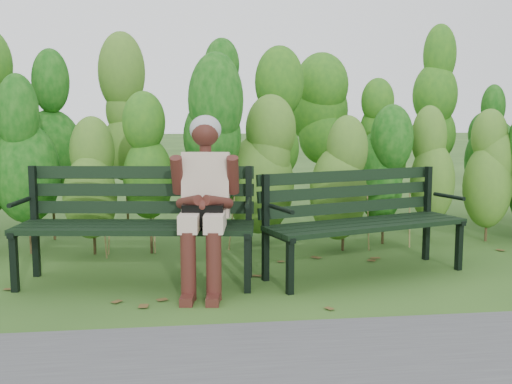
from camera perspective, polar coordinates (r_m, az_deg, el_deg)
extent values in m
plane|color=#2A4A1B|center=(5.11, 0.50, -8.87)|extent=(80.00, 80.00, 0.00)
cylinder|color=#47381E|center=(6.42, -20.46, -2.32)|extent=(0.03, 0.03, 0.80)
ellipsoid|color=#29661C|center=(6.35, -20.72, 3.38)|extent=(0.64, 0.64, 1.44)
cylinder|color=#47381E|center=(6.31, -15.05, -2.27)|extent=(0.03, 0.03, 0.80)
ellipsoid|color=#29661C|center=(6.24, -15.24, 3.53)|extent=(0.64, 0.64, 1.44)
cylinder|color=#47381E|center=(6.25, -9.48, -2.20)|extent=(0.03, 0.03, 0.80)
ellipsoid|color=#29661C|center=(6.18, -9.61, 3.66)|extent=(0.64, 0.64, 1.44)
cylinder|color=#47381E|center=(6.26, -3.87, -2.11)|extent=(0.03, 0.03, 0.80)
ellipsoid|color=#29661C|center=(6.19, -3.93, 3.75)|extent=(0.64, 0.64, 1.44)
cylinder|color=#47381E|center=(6.32, 1.67, -2.00)|extent=(0.03, 0.03, 0.80)
ellipsoid|color=#29661C|center=(6.25, 1.69, 3.80)|extent=(0.64, 0.64, 1.44)
cylinder|color=#47381E|center=(6.44, 7.06, -1.87)|extent=(0.03, 0.03, 0.80)
ellipsoid|color=#29661C|center=(6.37, 7.15, 3.82)|extent=(0.64, 0.64, 1.44)
cylinder|color=#47381E|center=(6.62, 12.20, -1.74)|extent=(0.03, 0.03, 0.80)
ellipsoid|color=#29661C|center=(6.55, 12.35, 3.80)|extent=(0.64, 0.64, 1.44)
cylinder|color=#47381E|center=(6.85, 17.03, -1.60)|extent=(0.03, 0.03, 0.80)
ellipsoid|color=#29661C|center=(6.78, 17.24, 3.75)|extent=(0.64, 0.64, 1.44)
cylinder|color=#47381E|center=(7.12, 21.53, -1.46)|extent=(0.03, 0.03, 0.80)
ellipsoid|color=#29661C|center=(7.05, 21.78, 3.69)|extent=(0.64, 0.64, 1.44)
cylinder|color=#47381E|center=(7.50, -22.85, 0.06)|extent=(0.04, 0.04, 1.10)
ellipsoid|color=#0B490E|center=(7.44, -23.19, 6.79)|extent=(0.70, 0.70, 1.98)
cylinder|color=#47381E|center=(7.33, -17.06, 0.16)|extent=(0.04, 0.04, 1.10)
ellipsoid|color=#0B490E|center=(7.27, -17.32, 7.05)|extent=(0.70, 0.70, 1.98)
cylinder|color=#47381E|center=(7.23, -11.06, 0.26)|extent=(0.04, 0.04, 1.10)
ellipsoid|color=#0B490E|center=(7.18, -11.23, 7.24)|extent=(0.70, 0.70, 1.98)
cylinder|color=#47381E|center=(7.22, -4.97, 0.36)|extent=(0.04, 0.04, 1.10)
ellipsoid|color=#0B490E|center=(7.17, -5.05, 7.36)|extent=(0.70, 0.70, 1.98)
cylinder|color=#47381E|center=(7.29, 1.07, 0.45)|extent=(0.04, 0.04, 1.10)
ellipsoid|color=#0B490E|center=(7.24, 1.09, 7.38)|extent=(0.70, 0.70, 1.98)
cylinder|color=#47381E|center=(7.44, 6.94, 0.54)|extent=(0.04, 0.04, 1.10)
ellipsoid|color=#0B490E|center=(7.39, 7.04, 7.33)|extent=(0.70, 0.70, 1.98)
cylinder|color=#47381E|center=(7.66, 12.51, 0.62)|extent=(0.04, 0.04, 1.10)
ellipsoid|color=#0B490E|center=(7.61, 12.70, 7.21)|extent=(0.70, 0.70, 1.98)
cylinder|color=#47381E|center=(7.96, 17.73, 0.68)|extent=(0.04, 0.04, 1.10)
ellipsoid|color=#0B490E|center=(7.91, 17.98, 7.03)|extent=(0.70, 0.70, 1.98)
cylinder|color=#47381E|center=(8.31, 22.54, 0.74)|extent=(0.04, 0.04, 1.10)
ellipsoid|color=#0B490E|center=(8.26, 22.84, 6.81)|extent=(0.70, 0.70, 1.98)
cube|color=brown|center=(4.79, -5.54, -9.99)|extent=(0.09, 0.07, 0.01)
cube|color=brown|center=(4.20, 9.57, -12.61)|extent=(0.11, 0.10, 0.01)
cube|color=brown|center=(5.41, -15.98, -8.22)|extent=(0.11, 0.09, 0.01)
cube|color=brown|center=(5.89, -0.51, -6.63)|extent=(0.11, 0.09, 0.01)
cube|color=brown|center=(5.81, 8.64, -6.93)|extent=(0.10, 0.11, 0.01)
cube|color=brown|center=(4.01, -5.18, -13.52)|extent=(0.08, 0.10, 0.01)
cube|color=brown|center=(5.68, 8.72, -7.27)|extent=(0.10, 0.08, 0.01)
cube|color=brown|center=(5.76, 21.50, -7.49)|extent=(0.11, 0.10, 0.01)
cube|color=brown|center=(4.08, -21.38, -13.66)|extent=(0.11, 0.11, 0.01)
cube|color=brown|center=(6.11, 16.26, -6.44)|extent=(0.09, 0.10, 0.01)
cube|color=brown|center=(5.39, 17.85, -8.34)|extent=(0.11, 0.11, 0.01)
cube|color=brown|center=(4.11, -0.39, -12.97)|extent=(0.11, 0.11, 0.01)
cube|color=brown|center=(5.49, -21.92, -8.23)|extent=(0.11, 0.11, 0.01)
cube|color=brown|center=(4.65, -9.66, -10.62)|extent=(0.11, 0.11, 0.01)
cube|color=black|center=(4.92, -11.91, -3.75)|extent=(1.98, 0.39, 0.04)
cube|color=black|center=(5.05, -11.57, -3.45)|extent=(1.98, 0.39, 0.04)
cube|color=black|center=(5.18, -11.25, -3.17)|extent=(1.98, 0.39, 0.04)
cube|color=black|center=(5.32, -10.95, -2.90)|extent=(1.98, 0.39, 0.04)
cube|color=black|center=(5.40, -10.76, -1.44)|extent=(1.97, 0.33, 0.12)
cube|color=black|center=(5.39, -10.77, 0.20)|extent=(1.97, 0.33, 0.12)
cube|color=black|center=(5.39, -10.77, 1.84)|extent=(1.97, 0.33, 0.12)
cube|color=black|center=(5.25, -22.05, -6.21)|extent=(0.06, 0.06, 0.49)
cube|color=black|center=(5.63, -20.33, -2.66)|extent=(0.06, 0.06, 0.99)
cube|color=black|center=(5.40, -21.27, -3.35)|extent=(0.13, 0.55, 0.04)
cylinder|color=black|center=(5.31, -21.61, -0.90)|extent=(0.10, 0.41, 0.04)
cube|color=black|center=(4.85, -0.82, -6.76)|extent=(0.06, 0.06, 0.49)
cube|color=black|center=(5.26, -0.69, -2.88)|extent=(0.06, 0.06, 0.99)
cube|color=black|center=(5.01, -0.76, -3.65)|extent=(0.13, 0.55, 0.04)
cylinder|color=black|center=(4.92, -0.78, -1.00)|extent=(0.10, 0.41, 0.04)
cube|color=black|center=(5.25, 11.77, -3.39)|extent=(1.80, 0.68, 0.04)
cube|color=black|center=(5.35, 10.94, -3.17)|extent=(1.80, 0.68, 0.04)
cube|color=black|center=(5.45, 10.14, -2.95)|extent=(1.80, 0.68, 0.04)
cube|color=black|center=(5.55, 9.37, -2.74)|extent=(1.80, 0.68, 0.04)
cube|color=black|center=(5.61, 8.84, -1.45)|extent=(1.78, 0.63, 0.11)
cube|color=black|center=(5.61, 8.78, 0.03)|extent=(1.78, 0.63, 0.11)
cube|color=black|center=(5.60, 8.72, 1.52)|extent=(1.78, 0.63, 0.11)
cube|color=black|center=(4.81, 3.26, -7.05)|extent=(0.07, 0.07, 0.46)
cube|color=black|center=(5.15, 0.91, -3.44)|extent=(0.07, 0.07, 0.93)
cube|color=black|center=(4.94, 2.13, -4.14)|extent=(0.21, 0.51, 0.04)
cylinder|color=black|center=(4.86, 2.42, -1.63)|extent=(0.16, 0.38, 0.04)
cube|color=black|center=(5.85, 18.77, -4.84)|extent=(0.07, 0.07, 0.46)
cube|color=black|center=(6.13, 15.99, -1.98)|extent=(0.07, 0.07, 0.93)
cube|color=black|center=(5.96, 17.48, -2.50)|extent=(0.21, 0.51, 0.04)
cylinder|color=black|center=(5.89, 17.91, -0.39)|extent=(0.16, 0.38, 0.04)
cube|color=#B7A38E|center=(4.80, -6.24, -2.73)|extent=(0.21, 0.48, 0.14)
cube|color=#B7A38E|center=(4.78, -3.90, -2.74)|extent=(0.21, 0.48, 0.14)
cylinder|color=#451D17|center=(4.69, -6.46, -7.03)|extent=(0.14, 0.14, 0.54)
cylinder|color=#451D17|center=(4.67, -4.04, -7.06)|extent=(0.14, 0.14, 0.54)
cube|color=#451D17|center=(4.67, -6.55, -10.10)|extent=(0.13, 0.23, 0.07)
cube|color=#451D17|center=(4.65, -4.10, -10.15)|extent=(0.13, 0.23, 0.07)
cube|color=#B7A38E|center=(5.04, -4.77, 0.67)|extent=(0.43, 0.33, 0.57)
cylinder|color=#451D17|center=(4.99, -4.83, 4.00)|extent=(0.10, 0.10, 0.11)
sphere|color=#451D17|center=(4.98, -4.86, 5.63)|extent=(0.23, 0.23, 0.23)
ellipsoid|color=gray|center=(5.00, -4.84, 5.95)|extent=(0.26, 0.25, 0.24)
cylinder|color=#451D17|center=(4.97, -7.51, 1.61)|extent=(0.13, 0.24, 0.34)
cylinder|color=#451D17|center=(4.93, -2.22, 1.62)|extent=(0.13, 0.24, 0.34)
cylinder|color=#451D17|center=(4.84, -6.37, -0.94)|extent=(0.22, 0.30, 0.14)
cylinder|color=#451D17|center=(4.82, -3.66, -0.94)|extent=(0.27, 0.27, 0.14)
sphere|color=#451D17|center=(4.77, -5.09, -1.32)|extent=(0.12, 0.12, 0.12)
cube|color=black|center=(4.79, -5.07, -2.20)|extent=(0.34, 0.17, 0.17)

